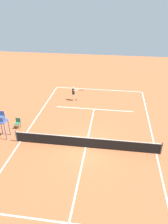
% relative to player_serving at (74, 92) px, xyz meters
% --- Properties ---
extents(ground_plane, '(60.00, 60.00, 0.00)m').
position_rel_player_serving_xyz_m(ground_plane, '(-2.52, 8.43, -0.99)').
color(ground_plane, '#AD5933').
extents(court_lines, '(11.04, 24.14, 0.01)m').
position_rel_player_serving_xyz_m(court_lines, '(-2.52, 8.43, -0.99)').
color(court_lines, white).
rests_on(court_lines, ground).
extents(tennis_net, '(11.64, 0.10, 1.07)m').
position_rel_player_serving_xyz_m(tennis_net, '(-2.52, 8.43, -0.50)').
color(tennis_net, '#4C4C51').
rests_on(tennis_net, ground).
extents(player_serving, '(1.31, 0.47, 1.67)m').
position_rel_player_serving_xyz_m(player_serving, '(0.00, 0.00, 0.00)').
color(player_serving, beige).
rests_on(player_serving, ground).
extents(tennis_ball, '(0.07, 0.07, 0.07)m').
position_rel_player_serving_xyz_m(tennis_ball, '(-1.51, 1.30, -0.96)').
color(tennis_ball, '#CCE033').
rests_on(tennis_ball, ground).
extents(umpire_chair, '(0.80, 0.80, 2.41)m').
position_rel_player_serving_xyz_m(umpire_chair, '(4.55, 7.96, 0.61)').
color(umpire_chair, '#38518C').
rests_on(umpire_chair, ground).
extents(courtside_chair_mid, '(0.44, 0.46, 0.95)m').
position_rel_player_serving_xyz_m(courtside_chair_mid, '(3.98, 6.43, -0.46)').
color(courtside_chair_mid, '#262626').
rests_on(courtside_chair_mid, ground).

